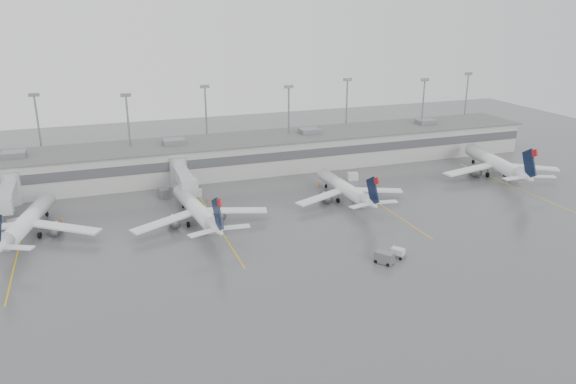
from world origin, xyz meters
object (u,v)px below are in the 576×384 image
object	(u,v)px
jet_mid_left	(197,210)
baggage_tug	(398,254)
jet_mid_right	(345,188)
jet_far_right	(496,163)
jet_far_left	(26,221)

from	to	relation	value
jet_mid_left	baggage_tug	world-z (taller)	jet_mid_left
jet_mid_right	jet_far_right	xyz separation A→B (m)	(42.48, 4.12, 0.52)
baggage_tug	jet_mid_right	bearing A→B (deg)	47.92
jet_mid_right	jet_far_right	bearing A→B (deg)	3.68
jet_mid_left	jet_mid_right	xyz separation A→B (m)	(32.41, 2.70, -0.20)
jet_mid_left	baggage_tug	distance (m)	38.67
jet_far_right	baggage_tug	size ratio (longest dim) A/B	11.16
jet_far_right	baggage_tug	bearing A→B (deg)	-134.24
jet_mid_right	baggage_tug	xyz separation A→B (m)	(-3.77, -28.57, -2.18)
jet_mid_left	baggage_tug	size ratio (longest dim) A/B	10.16
jet_far_left	jet_mid_right	distance (m)	62.66
jet_mid_right	jet_far_right	world-z (taller)	jet_far_right
baggage_tug	jet_far_right	bearing A→B (deg)	0.70
jet_mid_left	jet_far_right	xyz separation A→B (m)	(74.89, 6.83, 0.32)
jet_far_left	jet_mid_left	size ratio (longest dim) A/B	1.00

